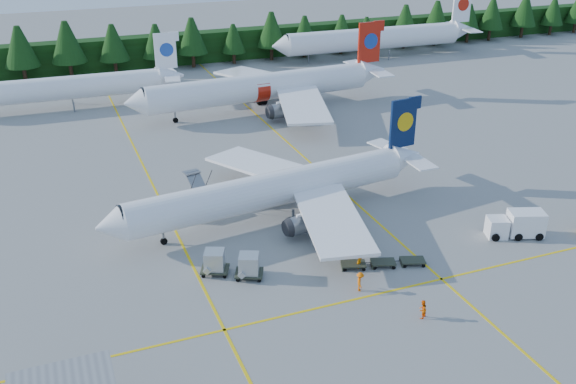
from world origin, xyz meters
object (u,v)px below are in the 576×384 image
object	(u,v)px
airliner_navy	(265,192)
service_truck	(516,224)
airliner_red	(255,88)
airstairs	(207,207)

from	to	relation	value
airliner_navy	service_truck	xyz separation A→B (m)	(21.87, -12.53, -1.87)
airliner_red	service_truck	xyz separation A→B (m)	(10.82, -48.03, -2.41)
airliner_navy	airliner_red	xyz separation A→B (m)	(11.04, 35.50, 0.54)
airliner_red	airstairs	distance (m)	36.21
airstairs	service_truck	bearing A→B (deg)	-40.74
airliner_navy	airstairs	world-z (taller)	airliner_navy
airliner_navy	airliner_red	world-z (taller)	airliner_red
airliner_navy	service_truck	bearing A→B (deg)	-36.89
airstairs	service_truck	world-z (taller)	airstairs
service_truck	airstairs	bearing A→B (deg)	169.25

